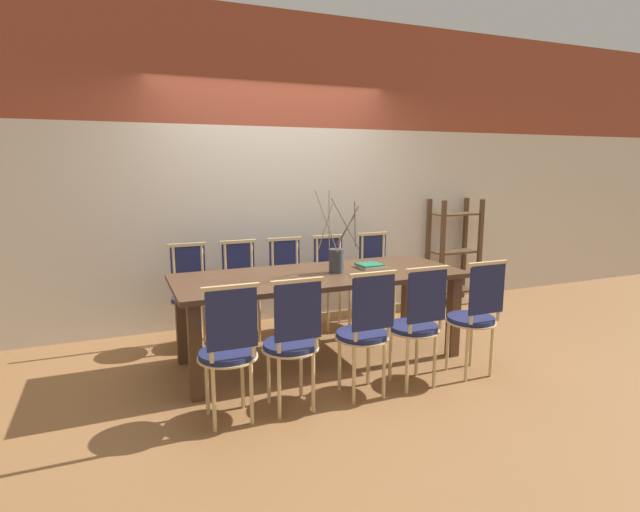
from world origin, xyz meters
TOP-DOWN VIEW (x-y plane):
  - ground_plane at (0.00, 0.00)m, footprint 16.00×16.00m
  - wall_rear at (0.00, 1.30)m, footprint 12.00×0.06m
  - dining_table at (0.00, 0.00)m, footprint 2.43×0.95m
  - chair_near_leftend at (-0.95, -0.79)m, footprint 0.39×0.39m
  - chair_near_left at (-0.53, -0.79)m, footprint 0.39×0.39m
  - chair_near_center at (0.02, -0.79)m, footprint 0.39×0.39m
  - chair_near_right at (0.46, -0.79)m, footprint 0.39×0.39m
  - chair_near_rightend at (0.99, -0.79)m, footprint 0.39×0.39m
  - chair_far_leftend at (-0.96, 0.79)m, footprint 0.39×0.39m
  - chair_far_left at (-0.49, 0.79)m, footprint 0.39×0.39m
  - chair_far_center at (-0.01, 0.79)m, footprint 0.39×0.39m
  - chair_far_right at (0.47, 0.79)m, footprint 0.39×0.39m
  - chair_far_rightend at (0.99, 0.79)m, footprint 0.39×0.39m
  - vase_centerpiece at (0.14, -0.02)m, footprint 0.39×0.38m
  - book_stack at (0.51, 0.06)m, footprint 0.22×0.21m
  - shelving_rack at (2.19, 1.07)m, footprint 0.59×0.33m

SIDE VIEW (x-z plane):
  - ground_plane at x=0.00m, z-range 0.00..0.00m
  - chair_near_leftend at x=-0.95m, z-range 0.04..0.99m
  - chair_near_left at x=-0.53m, z-range 0.04..0.99m
  - chair_near_center at x=0.02m, z-range 0.04..0.99m
  - chair_near_right at x=0.46m, z-range 0.04..0.99m
  - chair_near_rightend at x=0.99m, z-range 0.04..0.99m
  - chair_far_leftend at x=-0.96m, z-range 0.04..0.99m
  - chair_far_left at x=-0.49m, z-range 0.04..0.99m
  - chair_far_center at x=-0.01m, z-range 0.04..0.99m
  - chair_far_right at x=0.47m, z-range 0.04..0.99m
  - chair_far_rightend at x=0.99m, z-range 0.04..0.99m
  - shelving_rack at x=2.19m, z-range 0.00..1.26m
  - dining_table at x=0.00m, z-range 0.28..1.04m
  - book_stack at x=0.51m, z-range 0.76..0.79m
  - vase_centerpiece at x=0.14m, z-range 0.53..1.23m
  - wall_rear at x=0.00m, z-range 0.00..3.20m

